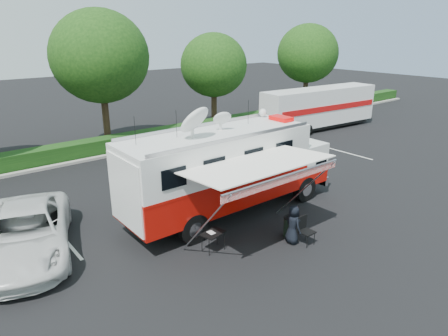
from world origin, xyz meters
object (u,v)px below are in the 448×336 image
at_px(command_truck, 230,169).
at_px(semi_trailer, 319,108).
at_px(white_suv, 30,254).
at_px(trash_bin, 290,226).
at_px(folding_table, 213,234).

distance_m(command_truck, semi_trailer, 17.19).
xyz_separation_m(white_suv, semi_trailer, (23.15, 5.79, 1.71)).
distance_m(trash_bin, semi_trailer, 18.38).
xyz_separation_m(white_suv, folding_table, (5.26, -3.85, 0.66)).
bearing_deg(folding_table, command_truck, 39.90).
height_order(white_suv, semi_trailer, semi_trailer).
distance_m(folding_table, semi_trailer, 20.35).
xyz_separation_m(folding_table, semi_trailer, (17.89, 9.64, 1.04)).
bearing_deg(semi_trailer, folding_table, -151.68).
distance_m(command_truck, folding_table, 3.49).
bearing_deg(semi_trailer, command_truck, -153.84).
relative_size(white_suv, semi_trailer, 0.58).
bearing_deg(command_truck, folding_table, -140.10).
distance_m(folding_table, trash_bin, 3.13).
bearing_deg(trash_bin, command_truck, 99.03).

